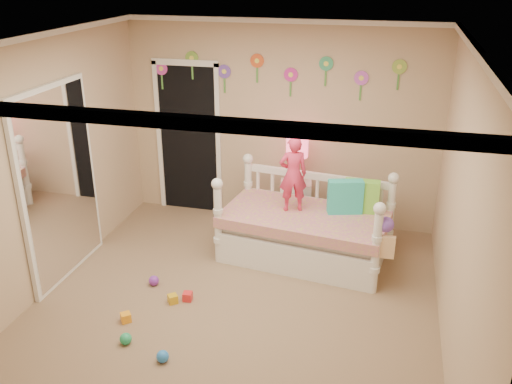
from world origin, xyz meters
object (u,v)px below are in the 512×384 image
(nightstand, at_px, (295,206))
(table_lamp, at_px, (297,152))
(daybed, at_px, (305,218))
(child, at_px, (293,174))

(nightstand, distance_m, table_lamp, 0.72)
(daybed, relative_size, table_lamp, 3.14)
(daybed, xyz_separation_m, nightstand, (-0.24, 0.72, -0.19))
(child, bearing_deg, table_lamp, -103.38)
(child, height_order, nightstand, child)
(child, xyz_separation_m, nightstand, (-0.08, 0.67, -0.69))
(table_lamp, bearing_deg, daybed, -71.49)
(daybed, relative_size, child, 2.15)
(daybed, distance_m, child, 0.52)
(child, distance_m, table_lamp, 0.67)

